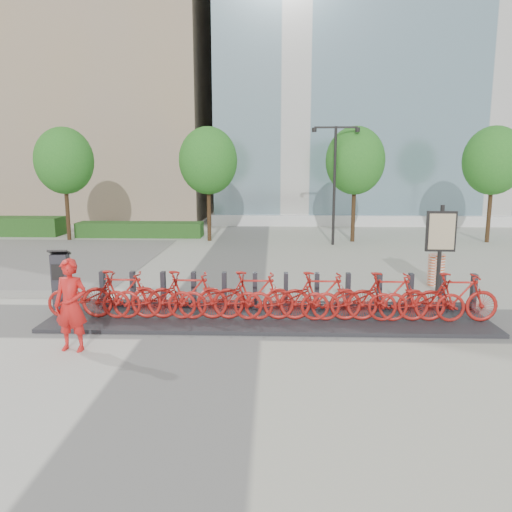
{
  "coord_description": "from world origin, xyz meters",
  "views": [
    {
      "loc": [
        1.42,
        -10.47,
        3.36
      ],
      "look_at": [
        1.0,
        1.5,
        1.2
      ],
      "focal_mm": 35.0,
      "sensor_mm": 36.0,
      "label": 1
    }
  ],
  "objects_px": {
    "construction_barrel": "(436,270)",
    "map_sign": "(441,235)",
    "worker_red": "(71,305)",
    "bike_0": "(89,296)",
    "kiosk": "(61,280)"
  },
  "relations": [
    {
      "from": "construction_barrel",
      "to": "map_sign",
      "type": "distance_m",
      "value": 1.45
    },
    {
      "from": "worker_red",
      "to": "map_sign",
      "type": "xyz_separation_m",
      "value": [
        8.12,
        4.55,
        0.7
      ]
    },
    {
      "from": "construction_barrel",
      "to": "map_sign",
      "type": "bearing_deg",
      "value": -104.47
    },
    {
      "from": "worker_red",
      "to": "bike_0",
      "type": "bearing_deg",
      "value": 107.39
    },
    {
      "from": "bike_0",
      "to": "construction_barrel",
      "type": "relative_size",
      "value": 2.05
    },
    {
      "from": "bike_0",
      "to": "kiosk",
      "type": "height_order",
      "value": "kiosk"
    },
    {
      "from": "kiosk",
      "to": "construction_barrel",
      "type": "relative_size",
      "value": 1.59
    },
    {
      "from": "bike_0",
      "to": "map_sign",
      "type": "bearing_deg",
      "value": -71.65
    },
    {
      "from": "bike_0",
      "to": "kiosk",
      "type": "relative_size",
      "value": 1.29
    },
    {
      "from": "worker_red",
      "to": "construction_barrel",
      "type": "height_order",
      "value": "worker_red"
    },
    {
      "from": "kiosk",
      "to": "worker_red",
      "type": "relative_size",
      "value": 0.83
    },
    {
      "from": "construction_barrel",
      "to": "bike_0",
      "type": "bearing_deg",
      "value": -156.9
    },
    {
      "from": "construction_barrel",
      "to": "map_sign",
      "type": "height_order",
      "value": "map_sign"
    },
    {
      "from": "construction_barrel",
      "to": "kiosk",
      "type": "bearing_deg",
      "value": -162.47
    },
    {
      "from": "worker_red",
      "to": "construction_barrel",
      "type": "bearing_deg",
      "value": 39.75
    }
  ]
}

